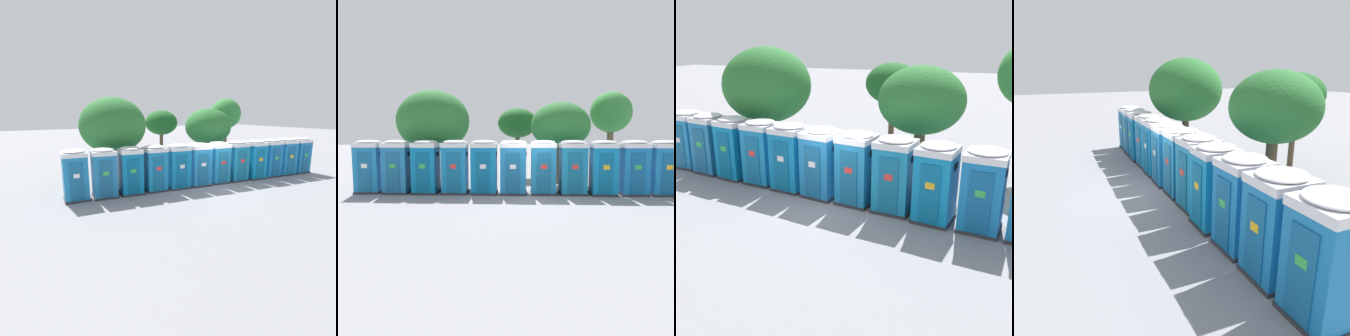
{
  "view_description": "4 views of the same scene",
  "coord_description": "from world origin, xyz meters",
  "views": [
    {
      "loc": [
        -10.03,
        -11.6,
        4.29
      ],
      "look_at": [
        -2.61,
        0.8,
        1.2
      ],
      "focal_mm": 28.0,
      "sensor_mm": 36.0,
      "label": 1
    },
    {
      "loc": [
        -2.21,
        -14.71,
        2.95
      ],
      "look_at": [
        -0.99,
        0.59,
        1.22
      ],
      "focal_mm": 35.0,
      "sensor_mm": 36.0,
      "label": 2
    },
    {
      "loc": [
        5.15,
        -11.57,
        5.46
      ],
      "look_at": [
        0.27,
        0.43,
        1.2
      ],
      "focal_mm": 42.0,
      "sensor_mm": 36.0,
      "label": 3
    },
    {
      "loc": [
        10.92,
        -5.24,
        4.51
      ],
      "look_at": [
        0.79,
        0.37,
        1.05
      ],
      "focal_mm": 35.0,
      "sensor_mm": 36.0,
      "label": 4
    }
  ],
  "objects": [
    {
      "name": "portapotty_5",
      "position": [
        -0.63,
        0.53,
        1.28
      ],
      "size": [
        1.4,
        1.37,
        2.54
      ],
      "color": "#2D2D33",
      "rests_on": "ground"
    },
    {
      "name": "street_tree_2",
      "position": [
        0.23,
        6.58,
        3.45
      ],
      "size": [
        2.54,
        2.54,
        4.44
      ],
      "color": "brown",
      "rests_on": "ground"
    },
    {
      "name": "portapotty_7",
      "position": [
        2.13,
        0.24,
        1.28
      ],
      "size": [
        1.33,
        1.3,
        2.54
      ],
      "color": "#2D2D33",
      "rests_on": "ground"
    },
    {
      "name": "street_tree_0",
      "position": [
        2.27,
        3.32,
        3.24
      ],
      "size": [
        3.3,
        3.3,
        4.56
      ],
      "color": "brown",
      "rests_on": "ground"
    },
    {
      "name": "portapotty_0",
      "position": [
        -7.53,
        1.45,
        1.28
      ],
      "size": [
        1.29,
        1.3,
        2.54
      ],
      "color": "#2D2D33",
      "rests_on": "ground"
    },
    {
      "name": "street_tree_3",
      "position": [
        6.08,
        5.64,
        4.07
      ],
      "size": [
        2.6,
        2.6,
        5.43
      ],
      "color": "brown",
      "rests_on": "ground"
    },
    {
      "name": "portapotty_2",
      "position": [
        -4.78,
        1.03,
        1.28
      ],
      "size": [
        1.32,
        1.35,
        2.54
      ],
      "color": "#2D2D33",
      "rests_on": "ground"
    },
    {
      "name": "portapotty_1",
      "position": [
        -6.16,
        1.22,
        1.28
      ],
      "size": [
        1.35,
        1.35,
        2.54
      ],
      "color": "#2D2D33",
      "rests_on": "ground"
    },
    {
      "name": "street_tree_1",
      "position": [
        -4.74,
        3.65,
        3.49
      ],
      "size": [
        3.93,
        3.93,
        5.17
      ],
      "color": "brown",
      "rests_on": "ground"
    },
    {
      "name": "portapotty_4",
      "position": [
        -2.01,
        0.71,
        1.28
      ],
      "size": [
        1.35,
        1.33,
        2.54
      ],
      "color": "#2D2D33",
      "rests_on": "ground"
    },
    {
      "name": "portapotty_3",
      "position": [
        -3.39,
        0.91,
        1.28
      ],
      "size": [
        1.29,
        1.3,
        2.54
      ],
      "color": "#2D2D33",
      "rests_on": "ground"
    },
    {
      "name": "portapotty_8",
      "position": [
        3.5,
        -0.03,
        1.28
      ],
      "size": [
        1.32,
        1.34,
        2.54
      ],
      "color": "#2D2D33",
      "rests_on": "ground"
    },
    {
      "name": "portapotty_9",
      "position": [
        4.89,
        -0.14,
        1.28
      ],
      "size": [
        1.31,
        1.3,
        2.54
      ],
      "color": "#2D2D33",
      "rests_on": "ground"
    },
    {
      "name": "ground_plane",
      "position": [
        0.0,
        0.0,
        0.0
      ],
      "size": [
        120.0,
        120.0,
        0.0
      ],
      "primitive_type": "plane",
      "color": "gray"
    },
    {
      "name": "portapotty_6",
      "position": [
        0.75,
        0.4,
        1.28
      ],
      "size": [
        1.32,
        1.34,
        2.54
      ],
      "color": "#2D2D33",
      "rests_on": "ground"
    },
    {
      "name": "portapotty_10",
      "position": [
        6.28,
        -0.3,
        1.28
      ],
      "size": [
        1.36,
        1.33,
        2.54
      ],
      "color": "#2D2D33",
      "rests_on": "ground"
    },
    {
      "name": "portapotty_11",
      "position": [
        7.66,
        -0.47,
        1.28
      ],
      "size": [
        1.34,
        1.31,
        2.54
      ],
      "color": "#2D2D33",
      "rests_on": "ground"
    }
  ]
}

